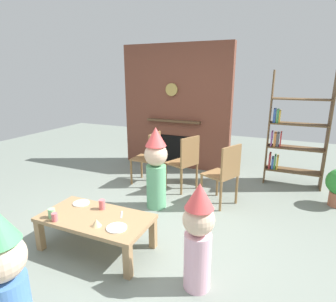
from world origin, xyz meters
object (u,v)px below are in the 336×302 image
(coffee_table, at_px, (96,221))
(paper_plate_rear, at_px, (117,228))
(paper_plate_front, at_px, (81,203))
(child_in_pink, at_px, (198,235))
(dining_chair_middle, at_px, (186,160))
(paper_cup_near_left, at_px, (52,213))
(dining_chair_left, at_px, (150,155))
(paper_cup_center, at_px, (102,205))
(bookshelf, at_px, (291,135))
(child_by_the_chairs, at_px, (156,166))
(dining_chair_right, at_px, (225,172))
(child_with_cone_hat, at_px, (5,279))
(paper_cup_near_right, at_px, (55,217))
(birthday_cake_slice, at_px, (96,223))

(coffee_table, xyz_separation_m, paper_plate_rear, (0.34, -0.11, 0.06))
(paper_plate_front, distance_m, child_in_pink, 1.53)
(child_in_pink, height_order, dining_chair_middle, child_in_pink)
(paper_cup_near_left, relative_size, dining_chair_left, 0.11)
(paper_cup_center, bearing_deg, bookshelf, 54.51)
(paper_plate_front, bearing_deg, child_by_the_chairs, 62.30)
(dining_chair_right, bearing_deg, paper_cup_center, 79.08)
(paper_cup_near_left, bearing_deg, paper_plate_front, 80.94)
(paper_cup_near_left, distance_m, paper_cup_center, 0.52)
(paper_plate_front, relative_size, child_with_cone_hat, 0.17)
(paper_plate_rear, bearing_deg, paper_cup_center, 143.57)
(child_by_the_chairs, bearing_deg, paper_cup_near_left, -14.71)
(paper_cup_near_right, relative_size, dining_chair_right, 0.10)
(paper_cup_near_left, relative_size, child_with_cone_hat, 0.09)
(bookshelf, xyz_separation_m, coffee_table, (-1.84, -2.80, -0.54))
(child_in_pink, height_order, dining_chair_right, child_in_pink)
(birthday_cake_slice, height_order, child_in_pink, child_in_pink)
(child_by_the_chairs, bearing_deg, dining_chair_middle, 174.69)
(coffee_table, relative_size, paper_cup_center, 10.92)
(paper_plate_front, xyz_separation_m, child_by_the_chairs, (0.50, 0.96, 0.22))
(paper_plate_front, xyz_separation_m, dining_chair_right, (1.37, 1.39, 0.12))
(paper_cup_near_right, height_order, dining_chair_middle, dining_chair_middle)
(paper_cup_near_right, bearing_deg, paper_plate_front, 92.72)
(child_with_cone_hat, xyz_separation_m, child_in_pink, (0.95, 1.04, -0.05))
(paper_cup_near_right, bearing_deg, child_with_cone_hat, -60.01)
(paper_cup_near_left, relative_size, child_in_pink, 0.10)
(paper_cup_near_right, height_order, paper_plate_rear, paper_cup_near_right)
(child_by_the_chairs, xyz_separation_m, dining_chair_left, (-0.48, 0.75, -0.10))
(dining_chair_left, bearing_deg, bookshelf, -156.89)
(child_with_cone_hat, bearing_deg, paper_cup_near_left, 22.23)
(coffee_table, bearing_deg, paper_cup_center, 101.74)
(child_by_the_chairs, xyz_separation_m, dining_chair_middle, (0.17, 0.72, -0.10))
(child_by_the_chairs, height_order, dining_chair_right, child_by_the_chairs)
(bookshelf, bearing_deg, child_with_cone_hat, -112.46)
(paper_cup_center, height_order, dining_chair_left, dining_chair_left)
(child_in_pink, bearing_deg, child_with_cone_hat, 53.18)
(paper_plate_front, distance_m, dining_chair_left, 1.72)
(paper_plate_front, bearing_deg, dining_chair_middle, 68.09)
(bookshelf, height_order, dining_chair_right, bookshelf)
(child_in_pink, bearing_deg, dining_chair_middle, -61.74)
(paper_cup_near_right, xyz_separation_m, paper_plate_rear, (0.66, 0.13, -0.04))
(child_in_pink, bearing_deg, dining_chair_left, -48.05)
(paper_cup_near_right, relative_size, paper_plate_rear, 0.43)
(paper_cup_near_left, bearing_deg, child_in_pink, 3.14)
(paper_cup_near_left, bearing_deg, paper_cup_center, 44.97)
(paper_cup_center, xyz_separation_m, dining_chair_left, (-0.28, 1.72, 0.08))
(bookshelf, distance_m, paper_cup_near_left, 3.77)
(dining_chair_middle, height_order, dining_chair_right, same)
(child_by_the_chairs, relative_size, dining_chair_left, 1.28)
(paper_cup_near_right, distance_m, child_with_cone_hat, 1.07)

